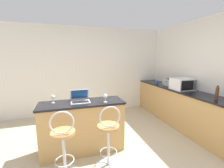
{
  "coord_description": "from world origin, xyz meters",
  "views": [
    {
      "loc": [
        -0.6,
        -1.95,
        1.71
      ],
      "look_at": [
        0.54,
        1.7,
        1.03
      ],
      "focal_mm": 24.0,
      "sensor_mm": 36.0,
      "label": 1
    }
  ],
  "objects_px": {
    "mug_blue": "(157,82)",
    "wine_glass_tall": "(105,96)",
    "mug_white": "(163,83)",
    "toaster": "(169,83)",
    "wine_glass_short": "(53,97)",
    "bar_stool_far": "(109,138)",
    "bar_stool_near": "(64,146)",
    "pepper_mill": "(217,93)",
    "microwave": "(183,84)",
    "laptop": "(80,99)"
  },
  "relations": [
    {
      "from": "bar_stool_near",
      "to": "pepper_mill",
      "type": "xyz_separation_m",
      "value": [
        2.75,
        -0.04,
        0.58
      ]
    },
    {
      "from": "bar_stool_far",
      "to": "toaster",
      "type": "xyz_separation_m",
      "value": [
        2.14,
        1.37,
        0.54
      ]
    },
    {
      "from": "bar_stool_far",
      "to": "microwave",
      "type": "bearing_deg",
      "value": 22.42
    },
    {
      "from": "wine_glass_short",
      "to": "bar_stool_far",
      "type": "bearing_deg",
      "value": -38.79
    },
    {
      "from": "mug_blue",
      "to": "laptop",
      "type": "bearing_deg",
      "value": -154.16
    },
    {
      "from": "bar_stool_near",
      "to": "toaster",
      "type": "xyz_separation_m",
      "value": [
        2.8,
        1.37,
        0.54
      ]
    },
    {
      "from": "toaster",
      "to": "pepper_mill",
      "type": "xyz_separation_m",
      "value": [
        -0.06,
        -1.41,
        0.04
      ]
    },
    {
      "from": "bar_stool_near",
      "to": "mug_white",
      "type": "xyz_separation_m",
      "value": [
        2.8,
        1.63,
        0.49
      ]
    },
    {
      "from": "bar_stool_near",
      "to": "mug_blue",
      "type": "relative_size",
      "value": 9.87
    },
    {
      "from": "laptop",
      "to": "wine_glass_short",
      "type": "distance_m",
      "value": 0.46
    },
    {
      "from": "microwave",
      "to": "pepper_mill",
      "type": "xyz_separation_m",
      "value": [
        -0.05,
        -0.92,
        -0.01
      ]
    },
    {
      "from": "bar_stool_near",
      "to": "toaster",
      "type": "distance_m",
      "value": 3.17
    },
    {
      "from": "bar_stool_far",
      "to": "laptop",
      "type": "relative_size",
      "value": 3.06
    },
    {
      "from": "toaster",
      "to": "mug_white",
      "type": "distance_m",
      "value": 0.27
    },
    {
      "from": "bar_stool_near",
      "to": "laptop",
      "type": "bearing_deg",
      "value": 63.25
    },
    {
      "from": "microwave",
      "to": "mug_blue",
      "type": "distance_m",
      "value": 0.87
    },
    {
      "from": "bar_stool_far",
      "to": "wine_glass_short",
      "type": "distance_m",
      "value": 1.18
    },
    {
      "from": "microwave",
      "to": "wine_glass_short",
      "type": "relative_size",
      "value": 3.31
    },
    {
      "from": "mug_blue",
      "to": "wine_glass_short",
      "type": "bearing_deg",
      "value": -158.86
    },
    {
      "from": "bar_stool_near",
      "to": "toaster",
      "type": "height_order",
      "value": "toaster"
    },
    {
      "from": "pepper_mill",
      "to": "wine_glass_tall",
      "type": "height_order",
      "value": "pepper_mill"
    },
    {
      "from": "bar_stool_far",
      "to": "wine_glass_tall",
      "type": "relative_size",
      "value": 6.9
    },
    {
      "from": "toaster",
      "to": "mug_blue",
      "type": "bearing_deg",
      "value": 114.52
    },
    {
      "from": "wine_glass_tall",
      "to": "wine_glass_short",
      "type": "bearing_deg",
      "value": 166.04
    },
    {
      "from": "bar_stool_far",
      "to": "mug_white",
      "type": "distance_m",
      "value": 2.74
    },
    {
      "from": "toaster",
      "to": "bar_stool_near",
      "type": "bearing_deg",
      "value": -153.93
    },
    {
      "from": "laptop",
      "to": "toaster",
      "type": "distance_m",
      "value": 2.62
    },
    {
      "from": "bar_stool_near",
      "to": "bar_stool_far",
      "type": "height_order",
      "value": "same"
    },
    {
      "from": "microwave",
      "to": "wine_glass_short",
      "type": "height_order",
      "value": "microwave"
    },
    {
      "from": "wine_glass_tall",
      "to": "mug_white",
      "type": "bearing_deg",
      "value": 29.99
    },
    {
      "from": "mug_white",
      "to": "wine_glass_tall",
      "type": "distance_m",
      "value": 2.4
    },
    {
      "from": "microwave",
      "to": "mug_white",
      "type": "xyz_separation_m",
      "value": [
        0.01,
        0.75,
        -0.1
      ]
    },
    {
      "from": "bar_stool_near",
      "to": "wine_glass_short",
      "type": "distance_m",
      "value": 0.87
    },
    {
      "from": "bar_stool_far",
      "to": "wine_glass_tall",
      "type": "height_order",
      "value": "wine_glass_tall"
    },
    {
      "from": "laptop",
      "to": "microwave",
      "type": "height_order",
      "value": "microwave"
    },
    {
      "from": "pepper_mill",
      "to": "mug_white",
      "type": "relative_size",
      "value": 3.03
    },
    {
      "from": "microwave",
      "to": "pepper_mill",
      "type": "distance_m",
      "value": 0.92
    },
    {
      "from": "mug_white",
      "to": "pepper_mill",
      "type": "bearing_deg",
      "value": -91.9
    },
    {
      "from": "microwave",
      "to": "wine_glass_short",
      "type": "xyz_separation_m",
      "value": [
        -2.95,
        -0.23,
        -0.04
      ]
    },
    {
      "from": "laptop",
      "to": "mug_blue",
      "type": "relative_size",
      "value": 3.23
    },
    {
      "from": "bar_stool_near",
      "to": "mug_white",
      "type": "height_order",
      "value": "bar_stool_near"
    },
    {
      "from": "mug_white",
      "to": "wine_glass_tall",
      "type": "height_order",
      "value": "wine_glass_tall"
    },
    {
      "from": "bar_stool_near",
      "to": "wine_glass_tall",
      "type": "height_order",
      "value": "wine_glass_tall"
    },
    {
      "from": "laptop",
      "to": "wine_glass_short",
      "type": "bearing_deg",
      "value": 173.64
    },
    {
      "from": "mug_blue",
      "to": "wine_glass_tall",
      "type": "bearing_deg",
      "value": -145.79
    },
    {
      "from": "laptop",
      "to": "toaster",
      "type": "bearing_deg",
      "value": 17.06
    },
    {
      "from": "microwave",
      "to": "mug_blue",
      "type": "xyz_separation_m",
      "value": [
        -0.16,
        0.85,
        -0.09
      ]
    },
    {
      "from": "bar_stool_near",
      "to": "mug_blue",
      "type": "bearing_deg",
      "value": 33.32
    },
    {
      "from": "mug_white",
      "to": "laptop",
      "type": "bearing_deg",
      "value": -157.61
    },
    {
      "from": "bar_stool_near",
      "to": "bar_stool_far",
      "type": "relative_size",
      "value": 1.0
    }
  ]
}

